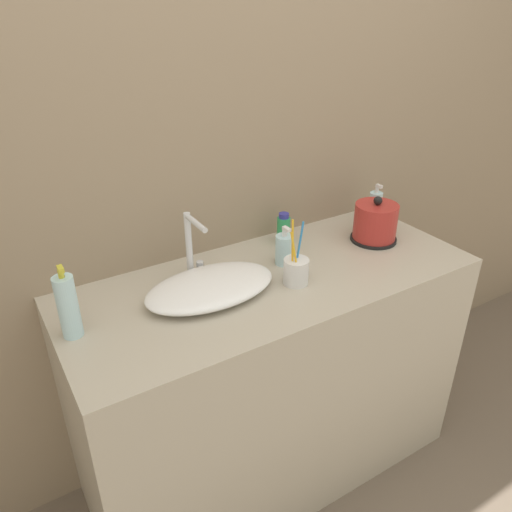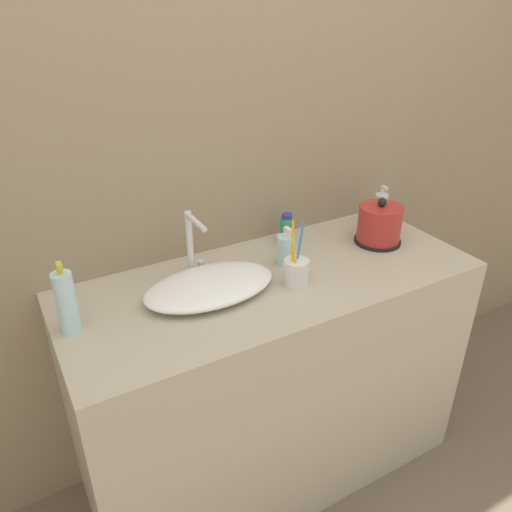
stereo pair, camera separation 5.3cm
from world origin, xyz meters
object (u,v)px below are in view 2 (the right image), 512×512
(toothbrush_cup, at_px, (296,271))
(shampoo_bottle, at_px, (286,250))
(faucet, at_px, (193,242))
(mouthwash_bottle, at_px, (380,210))
(electric_kettle, at_px, (379,226))
(hand_cream_bottle, at_px, (287,229))
(lotion_bottle, at_px, (67,302))

(toothbrush_cup, xyz_separation_m, shampoo_bottle, (0.04, 0.13, 0.01))
(faucet, bearing_deg, shampoo_bottle, -15.18)
(mouthwash_bottle, bearing_deg, toothbrush_cup, -158.70)
(electric_kettle, distance_m, hand_cream_bottle, 0.35)
(faucet, distance_m, shampoo_bottle, 0.32)
(lotion_bottle, bearing_deg, electric_kettle, 0.24)
(lotion_bottle, distance_m, shampoo_bottle, 0.73)
(electric_kettle, relative_size, lotion_bottle, 0.80)
(electric_kettle, bearing_deg, hand_cream_bottle, 151.19)
(shampoo_bottle, relative_size, mouthwash_bottle, 0.82)
(faucet, height_order, toothbrush_cup, faucet)
(mouthwash_bottle, height_order, hand_cream_bottle, mouthwash_bottle)
(faucet, relative_size, hand_cream_bottle, 1.90)
(lotion_bottle, relative_size, shampoo_bottle, 1.55)
(hand_cream_bottle, bearing_deg, faucet, -172.08)
(lotion_bottle, bearing_deg, shampoo_bottle, 2.59)
(shampoo_bottle, height_order, hand_cream_bottle, shampoo_bottle)
(faucet, relative_size, mouthwash_bottle, 1.30)
(electric_kettle, relative_size, toothbrush_cup, 0.80)
(toothbrush_cup, height_order, hand_cream_bottle, toothbrush_cup)
(toothbrush_cup, distance_m, hand_cream_bottle, 0.30)
(electric_kettle, xyz_separation_m, shampoo_bottle, (-0.40, 0.03, -0.01))
(lotion_bottle, xyz_separation_m, shampoo_bottle, (0.73, 0.03, -0.04))
(faucet, distance_m, mouthwash_bottle, 0.81)
(faucet, relative_size, lotion_bottle, 1.02)
(mouthwash_bottle, bearing_deg, faucet, 179.87)
(lotion_bottle, height_order, mouthwash_bottle, lotion_bottle)
(electric_kettle, bearing_deg, lotion_bottle, -179.76)
(faucet, distance_m, toothbrush_cup, 0.35)
(toothbrush_cup, bearing_deg, lotion_bottle, 172.01)
(lotion_bottle, height_order, hand_cream_bottle, lotion_bottle)
(hand_cream_bottle, bearing_deg, shampoo_bottle, -123.76)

